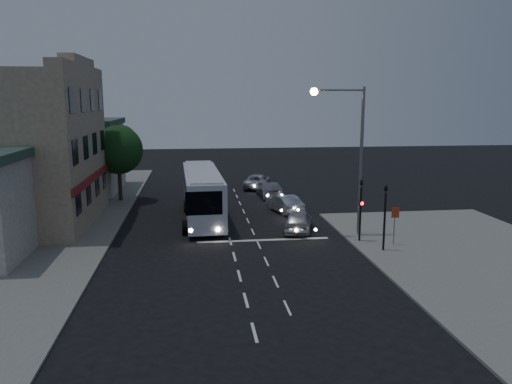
{
  "coord_description": "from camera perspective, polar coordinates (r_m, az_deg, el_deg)",
  "views": [
    {
      "loc": [
        -2.04,
        -26.82,
        8.37
      ],
      "look_at": [
        2.07,
        6.13,
        2.2
      ],
      "focal_mm": 35.0,
      "sensor_mm": 36.0,
      "label": 1
    }
  ],
  "objects": [
    {
      "name": "low_building_north",
      "position": [
        48.46,
        -20.8,
        3.94
      ],
      "size": [
        9.4,
        9.4,
        6.5
      ],
      "color": "gray",
      "rests_on": "sidewalk_far"
    },
    {
      "name": "car_suv",
      "position": [
        32.24,
        4.87,
        -3.27
      ],
      "size": [
        2.74,
        4.42,
        1.4
      ],
      "primitive_type": "imported",
      "rotation": [
        0.0,
        0.0,
        2.86
      ],
      "color": "#A8A8AC",
      "rests_on": "ground"
    },
    {
      "name": "sidewalk_far",
      "position": [
        37.44,
        -23.97,
        -3.22
      ],
      "size": [
        12.0,
        50.0,
        0.12
      ],
      "primitive_type": "cube",
      "color": "slate",
      "rests_on": "ground"
    },
    {
      "name": "car_sedan_c",
      "position": [
        47.78,
        0.15,
        1.25
      ],
      "size": [
        3.25,
        5.18,
        1.33
      ],
      "primitive_type": "imported",
      "rotation": [
        0.0,
        0.0,
        2.91
      ],
      "color": "#A4A7B2",
      "rests_on": "ground"
    },
    {
      "name": "street_tree",
      "position": [
        42.47,
        -15.49,
        4.91
      ],
      "size": [
        4.0,
        4.0,
        6.2
      ],
      "color": "black",
      "rests_on": "sidewalk_far"
    },
    {
      "name": "car_sedan_a",
      "position": [
        37.5,
        3.26,
        -1.34
      ],
      "size": [
        2.46,
        4.31,
        1.35
      ],
      "primitive_type": "imported",
      "rotation": [
        0.0,
        0.0,
        3.41
      ],
      "color": "silver",
      "rests_on": "ground"
    },
    {
      "name": "ground",
      "position": [
        28.17,
        -2.66,
        -6.77
      ],
      "size": [
        120.0,
        120.0,
        0.0
      ],
      "primitive_type": "plane",
      "color": "black"
    },
    {
      "name": "sidewalk_near",
      "position": [
        28.56,
        25.29,
        -7.43
      ],
      "size": [
        12.0,
        24.0,
        0.12
      ],
      "primitive_type": "cube",
      "color": "slate",
      "rests_on": "ground"
    },
    {
      "name": "road_markings",
      "position": [
        31.44,
        -0.79,
        -4.9
      ],
      "size": [
        8.0,
        30.55,
        0.01
      ],
      "color": "silver",
      "rests_on": "ground"
    },
    {
      "name": "main_building",
      "position": [
        36.94,
        -25.98,
        4.48
      ],
      "size": [
        10.12,
        12.0,
        11.0
      ],
      "color": "#857159",
      "rests_on": "sidewalk_far"
    },
    {
      "name": "car_sedan_b",
      "position": [
        43.15,
        1.63,
        0.26
      ],
      "size": [
        2.17,
        4.81,
        1.37
      ],
      "primitive_type": "imported",
      "rotation": [
        0.0,
        0.0,
        3.2
      ],
      "color": "#9798A4",
      "rests_on": "ground"
    },
    {
      "name": "traffic_signal_side",
      "position": [
        28.26,
        14.54,
        -1.97
      ],
      "size": [
        0.18,
        0.15,
        4.1
      ],
      "color": "black",
      "rests_on": "sidewalk_near"
    },
    {
      "name": "traffic_signal_main",
      "position": [
        29.83,
        11.9,
        -1.21
      ],
      "size": [
        0.25,
        0.35,
        4.1
      ],
      "color": "black",
      "rests_on": "sidewalk_near"
    },
    {
      "name": "streetlight",
      "position": [
        30.61,
        10.82,
        5.4
      ],
      "size": [
        3.32,
        0.44,
        9.0
      ],
      "color": "slate",
      "rests_on": "sidewalk_near"
    },
    {
      "name": "regulatory_sign",
      "position": [
        29.68,
        15.58,
        -3.06
      ],
      "size": [
        0.45,
        0.12,
        2.2
      ],
      "color": "slate",
      "rests_on": "sidewalk_near"
    },
    {
      "name": "tour_bus",
      "position": [
        35.29,
        -6.16,
        -0.1
      ],
      "size": [
        2.81,
        11.53,
        3.52
      ],
      "rotation": [
        0.0,
        0.0,
        0.04
      ],
      "color": "silver",
      "rests_on": "ground"
    }
  ]
}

